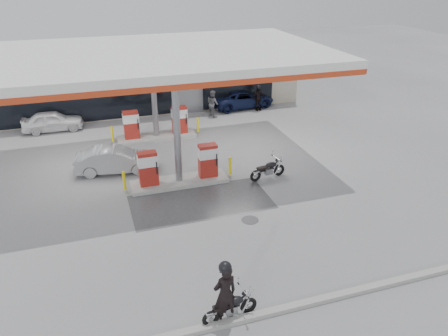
% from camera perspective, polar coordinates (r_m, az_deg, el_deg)
% --- Properties ---
extents(ground, '(90.00, 90.00, 0.00)m').
position_cam_1_polar(ground, '(18.84, -4.49, -4.70)').
color(ground, gray).
rests_on(ground, ground).
extents(wet_patch, '(6.00, 3.00, 0.00)m').
position_cam_1_polar(wet_patch, '(18.94, -3.02, -4.46)').
color(wet_patch, '#4C4C4F').
rests_on(wet_patch, ground).
extents(drain_cover, '(0.70, 0.70, 0.01)m').
position_cam_1_polar(drain_cover, '(17.72, 3.42, -6.80)').
color(drain_cover, '#38383A').
rests_on(drain_cover, ground).
extents(kerb, '(28.00, 0.25, 0.15)m').
position_cam_1_polar(kerb, '(13.44, 3.11, -18.95)').
color(kerb, gray).
rests_on(kerb, ground).
extents(store_building, '(22.00, 8.22, 4.00)m').
position_cam_1_polar(store_building, '(32.87, -11.46, 12.02)').
color(store_building, beige).
rests_on(store_building, ground).
extents(canopy, '(16.00, 10.02, 5.51)m').
position_cam_1_polar(canopy, '(21.59, -8.28, 14.13)').
color(canopy, silver).
rests_on(canopy, ground).
extents(pump_island_near, '(5.14, 1.30, 1.78)m').
position_cam_1_polar(pump_island_near, '(20.23, -5.93, -0.22)').
color(pump_island_near, '#9E9E99').
rests_on(pump_island_near, ground).
extents(pump_island_far, '(5.14, 1.30, 1.78)m').
position_cam_1_polar(pump_island_far, '(25.69, -8.87, 5.36)').
color(pump_island_far, '#9E9E99').
rests_on(pump_island_far, ground).
extents(main_motorcycle, '(1.75, 0.67, 0.90)m').
position_cam_1_polar(main_motorcycle, '(13.24, 0.91, -17.80)').
color(main_motorcycle, black).
rests_on(main_motorcycle, ground).
extents(biker_main, '(0.79, 0.58, 1.97)m').
position_cam_1_polar(biker_main, '(12.78, 0.14, -16.15)').
color(biker_main, black).
rests_on(biker_main, ground).
extents(parked_motorcycle, '(1.91, 0.73, 0.98)m').
position_cam_1_polar(parked_motorcycle, '(20.83, 5.79, -0.26)').
color(parked_motorcycle, black).
rests_on(parked_motorcycle, ground).
extents(sedan_white, '(3.58, 1.46, 1.22)m').
position_cam_1_polar(sedan_white, '(28.57, -21.49, 5.74)').
color(sedan_white, white).
rests_on(sedan_white, ground).
extents(attendant, '(0.87, 1.00, 1.74)m').
position_cam_1_polar(attendant, '(29.11, -1.48, 8.44)').
color(attendant, slate).
rests_on(attendant, ground).
extents(hatchback_silver, '(4.00, 1.93, 1.26)m').
position_cam_1_polar(hatchback_silver, '(21.96, -14.03, 1.05)').
color(hatchback_silver, '#93969A').
rests_on(hatchback_silver, ground).
extents(parked_car_right, '(4.57, 2.39, 1.23)m').
position_cam_1_polar(parked_car_right, '(31.05, 2.46, 9.04)').
color(parked_car_right, '#151E46').
rests_on(parked_car_right, ground).
extents(biker_walking, '(1.05, 0.59, 1.69)m').
position_cam_1_polar(biker_walking, '(30.38, 4.46, 9.07)').
color(biker_walking, black).
rests_on(biker_walking, ground).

